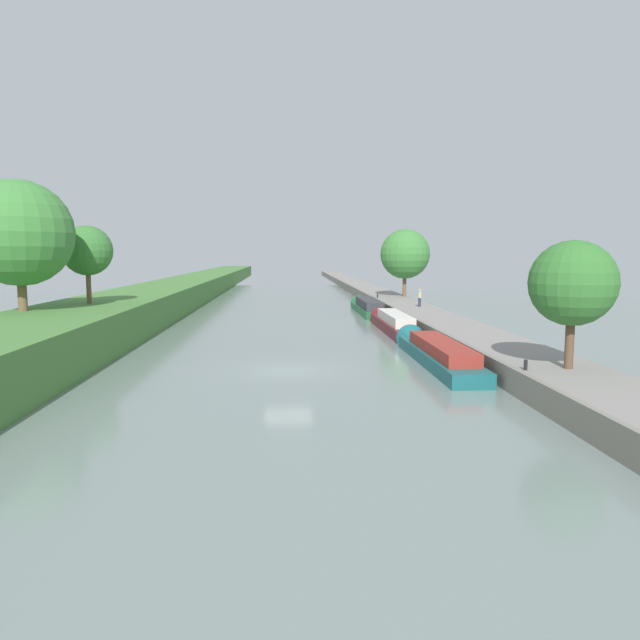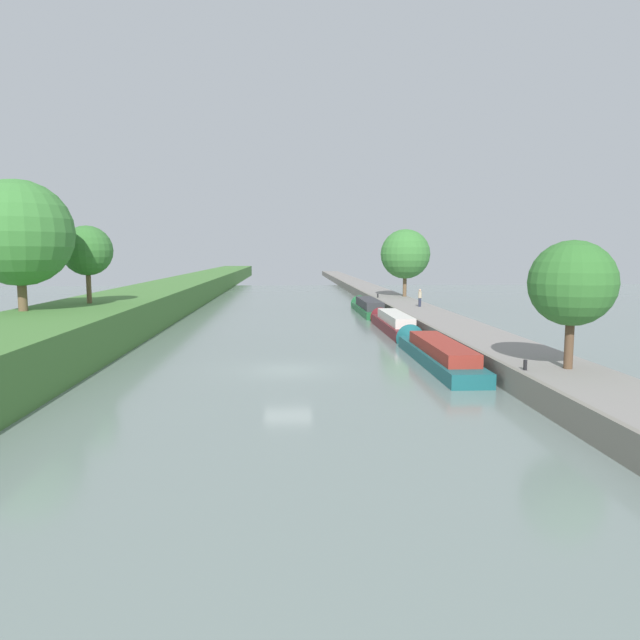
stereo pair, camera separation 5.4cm
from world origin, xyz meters
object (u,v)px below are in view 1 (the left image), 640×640
Objects in this scene: mooring_bollard_near at (526,365)px; narrowboat_teal at (435,352)px; narrowboat_green at (367,307)px; person_walking at (420,297)px; mooring_bollard_far at (378,296)px; narrowboat_maroon at (393,323)px.

narrowboat_teal is at bearing 103.81° from mooring_bollard_near.
narrowboat_green is at bearing 90.14° from narrowboat_teal.
person_walking is 3.69× the size of mooring_bollard_far.
narrowboat_teal is 8.03m from mooring_bollard_near.
mooring_bollard_near is at bearing -84.78° from narrowboat_maroon.
narrowboat_teal is at bearing -90.03° from narrowboat_maroon.
mooring_bollard_near is (1.91, -7.76, 0.76)m from narrowboat_teal.
narrowboat_green is 34.76m from mooring_bollard_near.
mooring_bollard_near and mooring_bollard_far have the same top height.
mooring_bollard_near reaches higher than narrowboat_maroon.
narrowboat_green is (-0.07, 13.89, -0.03)m from narrowboat_maroon.
narrowboat_maroon is 27.64× the size of mooring_bollard_near.
person_walking is at bearing -52.61° from narrowboat_green.
person_walking is (4.12, 21.47, 1.41)m from narrowboat_teal.
narrowboat_maroon is at bearing 95.22° from mooring_bollard_near.
mooring_bollard_near is (-2.21, -29.23, -0.65)m from person_walking.
person_walking is 11.35m from mooring_bollard_far.
narrowboat_teal is 26.94m from narrowboat_green.
narrowboat_green is (-0.06, 26.94, 0.03)m from narrowboat_teal.
mooring_bollard_near is at bearing -86.75° from narrowboat_green.
narrowboat_maroon is at bearing 89.97° from narrowboat_teal.
mooring_bollard_near is at bearing -90.00° from mooring_bollard_far.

